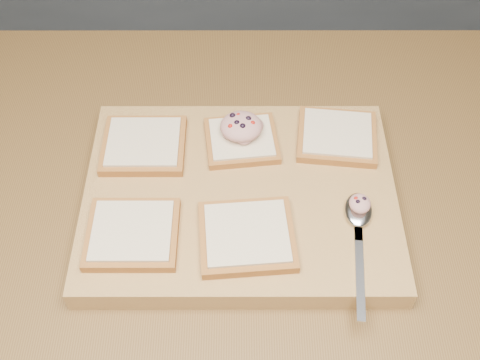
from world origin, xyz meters
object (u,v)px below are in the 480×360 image
object	(u,v)px
cutting_board	(240,197)
tuna_salad_dollop	(241,126)
bread_far_center	(242,140)
spoon	(358,219)

from	to	relation	value
cutting_board	tuna_salad_dollop	bearing A→B (deg)	88.96
cutting_board	bread_far_center	bearing A→B (deg)	88.34
bread_far_center	cutting_board	bearing A→B (deg)	-91.66
bread_far_center	spoon	world-z (taller)	bread_far_center
bread_far_center	spoon	xyz separation A→B (m)	(0.16, -0.15, -0.00)
tuna_salad_dollop	spoon	bearing A→B (deg)	-43.27
cutting_board	bread_far_center	world-z (taller)	bread_far_center
bread_far_center	spoon	distance (m)	0.22
cutting_board	spoon	xyz separation A→B (m)	(0.16, -0.06, 0.02)
cutting_board	spoon	bearing A→B (deg)	-18.51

